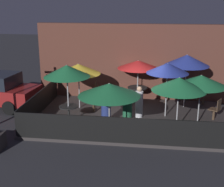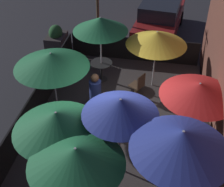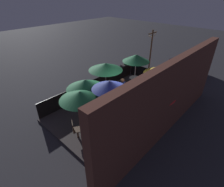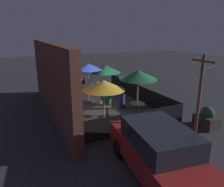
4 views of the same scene
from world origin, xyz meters
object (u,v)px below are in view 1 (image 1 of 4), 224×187
at_px(patio_chair_1, 98,90).
at_px(patron_0, 127,108).
at_px(patio_umbrella_3, 179,84).
at_px(patio_chair_4, 216,109).
at_px(patio_umbrella_1, 67,71).
at_px(dining_table_1, 69,110).
at_px(patio_umbrella_0, 138,64).
at_px(patio_chair_3, 167,93).
at_px(patio_umbrella_2, 78,69).
at_px(patron_2, 139,103).
at_px(patio_chair_0, 205,94).
at_px(patron_1, 106,111).
at_px(patio_umbrella_5, 201,81).
at_px(dining_table_0, 137,90).
at_px(patio_umbrella_7, 187,60).
at_px(patio_chair_2, 95,101).
at_px(patio_umbrella_6, 109,90).
at_px(patio_umbrella_4, 168,68).

height_order(patio_chair_1, patron_0, patron_0).
bearing_deg(patio_umbrella_3, patio_chair_4, 34.63).
xyz_separation_m(patio_umbrella_1, dining_table_1, (0.00, 0.00, -1.60)).
height_order(patio_umbrella_0, patio_chair_4, patio_umbrella_0).
bearing_deg(patron_0, patio_umbrella_3, 123.18).
relative_size(patio_chair_1, patio_chair_3, 1.01).
height_order(patio_umbrella_2, dining_table_1, patio_umbrella_2).
relative_size(patio_umbrella_1, patron_2, 1.78).
bearing_deg(patio_chair_4, patio_umbrella_2, 23.37).
bearing_deg(patio_chair_0, patio_chair_1, -0.69).
relative_size(patron_0, patron_1, 0.98).
height_order(patio_umbrella_5, dining_table_0, patio_umbrella_5).
relative_size(patio_umbrella_7, patio_chair_3, 2.69).
xyz_separation_m(patio_chair_3, patio_chair_4, (1.89, -2.03, 0.01)).
bearing_deg(patio_chair_0, patio_chair_2, 18.32).
relative_size(patio_umbrella_3, dining_table_1, 2.68).
bearing_deg(dining_table_0, patio_chair_2, -137.45).
bearing_deg(patio_chair_2, patio_umbrella_7, 136.78).
relative_size(patio_umbrella_6, patron_1, 1.81).
distance_m(patio_chair_0, patron_2, 3.61).
xyz_separation_m(patio_chair_4, patron_1, (-4.42, -0.93, 0.05)).
distance_m(patio_umbrella_4, patio_umbrella_5, 1.47).
bearing_deg(patron_2, patio_umbrella_2, 98.42).
height_order(patio_umbrella_7, patron_0, patio_umbrella_7).
bearing_deg(patio_chair_1, patron_0, -54.69).
bearing_deg(patron_2, patio_umbrella_5, -76.40).
xyz_separation_m(dining_table_0, patron_0, (-0.28, -2.43, -0.05)).
distance_m(patio_umbrella_4, dining_table_0, 2.66).
bearing_deg(patio_umbrella_5, patron_2, 169.22).
xyz_separation_m(patio_umbrella_2, patio_chair_3, (4.02, 1.25, -1.34)).
xyz_separation_m(patio_umbrella_0, dining_table_1, (-2.60, -3.03, -1.29)).
xyz_separation_m(patio_umbrella_0, patio_chair_2, (-1.79, -1.65, -1.35)).
bearing_deg(patio_umbrella_7, patio_chair_0, 24.94).
relative_size(patio_umbrella_5, patio_umbrella_7, 0.82).
bearing_deg(patron_2, patio_umbrella_3, -102.70).
distance_m(patio_umbrella_5, patio_umbrella_7, 2.06).
height_order(patio_umbrella_1, patio_umbrella_6, patio_umbrella_1).
distance_m(patio_umbrella_0, patio_umbrella_7, 2.26).
bearing_deg(patio_umbrella_5, patio_umbrella_4, 151.73).
bearing_deg(patio_umbrella_2, dining_table_1, -90.45).
bearing_deg(patio_umbrella_6, patio_chair_2, 112.02).
distance_m(patio_umbrella_0, patio_chair_0, 3.45).
bearing_deg(patio_umbrella_3, patio_umbrella_6, -158.41).
distance_m(patio_umbrella_7, patio_chair_0, 2.01).
bearing_deg(patio_umbrella_1, dining_table_0, 49.38).
height_order(dining_table_1, patron_1, patron_1).
height_order(patio_umbrella_5, dining_table_1, patio_umbrella_5).
relative_size(patio_umbrella_6, patron_2, 1.65).
xyz_separation_m(patio_umbrella_2, patio_umbrella_7, (4.77, 0.74, 0.37)).
bearing_deg(patio_umbrella_4, patio_umbrella_3, -74.38).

